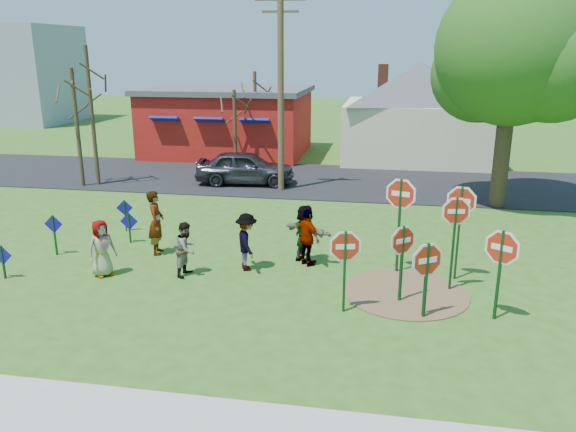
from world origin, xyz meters
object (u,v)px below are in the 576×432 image
(stop_sign_b, at_px, (400,202))
(person_b, at_px, (156,223))
(suv, at_px, (245,167))
(leafy_tree, at_px, (517,57))
(stop_sign_d, at_px, (461,209))
(utility_pole, at_px, (281,87))
(person_a, at_px, (102,248))
(stop_sign_a, at_px, (345,253))
(stop_sign_c, at_px, (455,222))

(stop_sign_b, xyz_separation_m, person_b, (-7.23, 0.27, -1.06))
(suv, xyz_separation_m, leafy_tree, (10.98, -1.95, 4.96))
(stop_sign_d, relative_size, utility_pole, 0.32)
(suv, xyz_separation_m, utility_pole, (1.84, -0.85, 3.70))
(leafy_tree, bearing_deg, stop_sign_b, -118.33)
(person_a, bearing_deg, suv, 30.65)
(suv, bearing_deg, utility_pole, -120.25)
(stop_sign_b, distance_m, person_b, 7.31)
(stop_sign_d, height_order, person_a, stop_sign_d)
(stop_sign_a, height_order, person_b, stop_sign_a)
(stop_sign_d, xyz_separation_m, person_a, (-9.58, -1.43, -1.18))
(stop_sign_a, distance_m, stop_sign_d, 3.84)
(person_b, xyz_separation_m, utility_pole, (2.26, 8.57, 3.52))
(stop_sign_c, xyz_separation_m, stop_sign_d, (0.21, 0.79, 0.13))
(stop_sign_d, relative_size, leafy_tree, 0.31)
(stop_sign_d, distance_m, person_a, 9.76)
(person_a, xyz_separation_m, person_b, (0.78, 1.94, 0.19))
(stop_sign_d, xyz_separation_m, suv, (-8.37, 9.93, -1.18))
(suv, relative_size, utility_pole, 0.53)
(stop_sign_b, relative_size, utility_pole, 0.33)
(stop_sign_b, xyz_separation_m, leafy_tree, (4.17, 7.74, 3.72))
(stop_sign_a, relative_size, person_a, 1.35)
(person_a, bearing_deg, stop_sign_b, -41.53)
(stop_sign_c, xyz_separation_m, leafy_tree, (2.82, 8.77, 3.92))
(person_b, height_order, utility_pole, utility_pole)
(suv, bearing_deg, stop_sign_c, -148.27)
(stop_sign_c, distance_m, person_a, 9.45)
(leafy_tree, bearing_deg, suv, 169.95)
(stop_sign_c, relative_size, leafy_tree, 0.29)
(stop_sign_d, relative_size, person_a, 1.71)
(person_a, xyz_separation_m, suv, (1.21, 11.36, 0.01))
(person_a, height_order, leafy_tree, leafy_tree)
(person_b, distance_m, suv, 9.43)
(stop_sign_a, relative_size, stop_sign_d, 0.79)
(stop_sign_a, xyz_separation_m, suv, (-5.53, 12.45, -0.67))
(stop_sign_a, height_order, stop_sign_b, stop_sign_b)
(leafy_tree, bearing_deg, stop_sign_a, -117.45)
(stop_sign_b, relative_size, leafy_tree, 0.32)
(leafy_tree, bearing_deg, person_b, -146.78)
(stop_sign_c, bearing_deg, stop_sign_a, -155.84)
(stop_sign_a, distance_m, leafy_tree, 12.59)
(utility_pole, bearing_deg, person_b, -104.78)
(stop_sign_c, relative_size, person_a, 1.64)
(stop_sign_d, distance_m, suv, 13.04)
(stop_sign_b, distance_m, stop_sign_d, 1.58)
(suv, relative_size, leafy_tree, 0.50)
(stop_sign_c, relative_size, suv, 0.58)
(stop_sign_a, distance_m, utility_pole, 12.55)
(stop_sign_d, bearing_deg, person_b, -168.74)
(stop_sign_a, xyz_separation_m, utility_pole, (-3.69, 11.60, 3.03))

